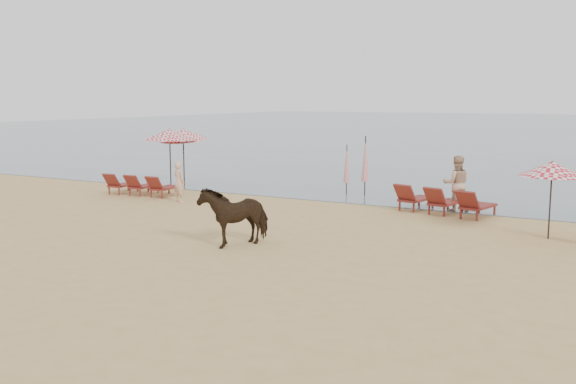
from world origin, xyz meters
name	(u,v)px	position (x,y,z in m)	size (l,w,h in m)	color
ground	(186,266)	(0.00, 0.00, 0.00)	(120.00, 120.00, 0.00)	tan
sea	(560,127)	(0.00, 80.00, 0.00)	(160.00, 140.00, 0.06)	#51606B
lounger_cluster_left	(141,185)	(-8.36, 7.94, 0.41)	(2.81, 1.76, 0.60)	maroon
lounger_cluster_right	(443,201)	(3.47, 9.56, 0.46)	(3.32, 2.41, 0.66)	maroon
umbrella_open_left_a	(170,135)	(-8.62, 10.16, 2.32)	(2.27, 2.27, 2.59)	black
umbrella_open_left_b	(183,135)	(-8.51, 10.95, 2.28)	(2.07, 2.11, 2.64)	black
umbrella_open_right	(552,169)	(7.08, 7.18, 1.96)	(1.78, 1.78, 2.18)	black
umbrella_closed_left	(365,159)	(-0.37, 12.10, 1.48)	(0.29, 0.29, 2.40)	black
umbrella_closed_right	(347,164)	(-1.12, 11.99, 1.25)	(0.25, 0.25, 2.03)	black
cow	(235,215)	(-0.23, 2.45, 0.79)	(0.86, 1.88, 1.59)	black
beachgoer_left	(179,182)	(-5.95, 7.35, 0.76)	(0.56, 0.36, 1.52)	#DBA989
beachgoer_right_a	(456,184)	(3.71, 10.32, 0.97)	(0.94, 0.73, 1.94)	tan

